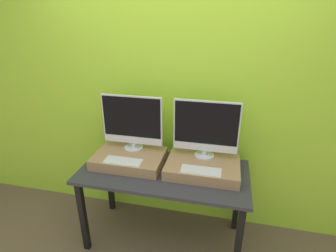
% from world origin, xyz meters
% --- Properties ---
extents(wall_back, '(8.00, 0.04, 2.60)m').
position_xyz_m(wall_back, '(0.00, 0.75, 1.30)').
color(wall_back, '#9ED12D').
rests_on(wall_back, ground_plane).
extents(workbench, '(1.45, 0.68, 0.76)m').
position_xyz_m(workbench, '(0.00, 0.34, 0.67)').
color(workbench, '#2D2D33').
rests_on(workbench, ground_plane).
extents(wooden_riser_left, '(0.61, 0.43, 0.09)m').
position_xyz_m(wooden_riser_left, '(-0.33, 0.40, 0.81)').
color(wooden_riser_left, '#99754C').
rests_on(wooden_riser_left, workbench).
extents(monitor_left, '(0.56, 0.17, 0.51)m').
position_xyz_m(monitor_left, '(-0.33, 0.51, 1.12)').
color(monitor_left, silver).
rests_on(monitor_left, wooden_riser_left).
extents(keyboard_left, '(0.32, 0.12, 0.01)m').
position_xyz_m(keyboard_left, '(-0.33, 0.25, 0.86)').
color(keyboard_left, silver).
rests_on(keyboard_left, wooden_riser_left).
extents(wooden_riser_right, '(0.61, 0.43, 0.09)m').
position_xyz_m(wooden_riser_right, '(0.33, 0.40, 0.81)').
color(wooden_riser_right, '#99754C').
rests_on(wooden_riser_right, workbench).
extents(monitor_right, '(0.56, 0.17, 0.51)m').
position_xyz_m(monitor_right, '(0.33, 0.51, 1.12)').
color(monitor_right, silver).
rests_on(monitor_right, wooden_riser_right).
extents(keyboard_right, '(0.32, 0.12, 0.01)m').
position_xyz_m(keyboard_right, '(0.33, 0.25, 0.86)').
color(keyboard_right, silver).
rests_on(keyboard_right, wooden_riser_right).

